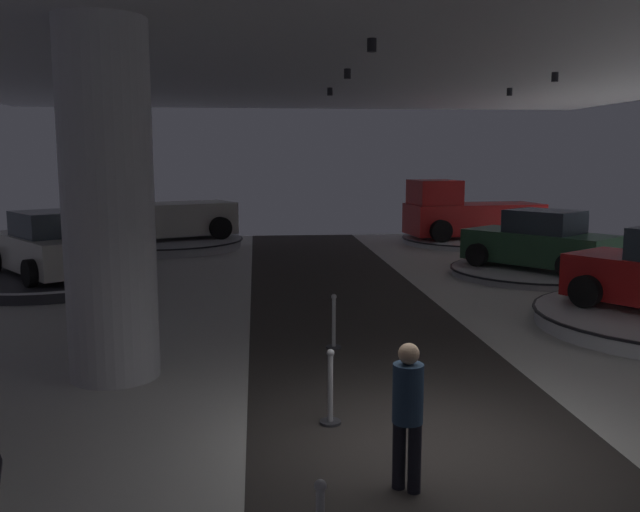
{
  "coord_description": "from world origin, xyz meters",
  "views": [
    {
      "loc": [
        -2.05,
        -7.52,
        3.47
      ],
      "look_at": [
        -0.72,
        6.34,
        1.4
      ],
      "focal_mm": 37.81,
      "sensor_mm": 36.0,
      "label": 1
    }
  ],
  "objects_px": {
    "column_left": "(108,203)",
    "display_platform_deep_right": "(473,240)",
    "display_car_far_left": "(49,246)",
    "visitor_walking_near": "(408,408)",
    "display_car_far_right": "(540,242)",
    "display_platform_deep_left": "(164,243)",
    "display_platform_far_left": "(51,280)",
    "pickup_truck_deep_left": "(154,215)",
    "pickup_truck_deep_right": "(466,214)",
    "display_platform_far_right": "(537,271)"
  },
  "relations": [
    {
      "from": "display_platform_far_left",
      "to": "display_platform_far_right",
      "type": "xyz_separation_m",
      "value": [
        13.73,
        0.3,
        -0.05
      ]
    },
    {
      "from": "display_car_far_left",
      "to": "pickup_truck_deep_right",
      "type": "bearing_deg",
      "value": 29.05
    },
    {
      "from": "column_left",
      "to": "pickup_truck_deep_right",
      "type": "bearing_deg",
      "value": 55.62
    },
    {
      "from": "column_left",
      "to": "display_platform_deep_right",
      "type": "bearing_deg",
      "value": 54.89
    },
    {
      "from": "pickup_truck_deep_left",
      "to": "display_car_far_left",
      "type": "distance_m",
      "value": 7.54
    },
    {
      "from": "display_car_far_left",
      "to": "display_car_far_right",
      "type": "distance_m",
      "value": 13.73
    },
    {
      "from": "display_platform_far_left",
      "to": "display_car_far_right",
      "type": "bearing_deg",
      "value": 1.16
    },
    {
      "from": "pickup_truck_deep_left",
      "to": "column_left",
      "type": "bearing_deg",
      "value": -84.17
    },
    {
      "from": "pickup_truck_deep_right",
      "to": "display_car_far_left",
      "type": "bearing_deg",
      "value": -150.95
    },
    {
      "from": "display_platform_deep_left",
      "to": "display_car_far_right",
      "type": "distance_m",
      "value": 13.78
    },
    {
      "from": "display_car_far_left",
      "to": "display_platform_far_left",
      "type": "bearing_deg",
      "value": 126.14
    },
    {
      "from": "display_car_far_left",
      "to": "display_platform_deep_right",
      "type": "relative_size",
      "value": 0.78
    },
    {
      "from": "pickup_truck_deep_left",
      "to": "display_car_far_left",
      "type": "relative_size",
      "value": 1.28
    },
    {
      "from": "column_left",
      "to": "pickup_truck_deep_left",
      "type": "relative_size",
      "value": 0.97
    },
    {
      "from": "column_left",
      "to": "display_platform_deep_right",
      "type": "height_order",
      "value": "column_left"
    },
    {
      "from": "pickup_truck_deep_left",
      "to": "display_car_far_right",
      "type": "bearing_deg",
      "value": -30.35
    },
    {
      "from": "display_platform_deep_left",
      "to": "display_platform_far_left",
      "type": "distance_m",
      "value": 7.72
    },
    {
      "from": "pickup_truck_deep_left",
      "to": "display_car_far_left",
      "type": "xyz_separation_m",
      "value": [
        -1.7,
        -7.34,
        -0.2
      ]
    },
    {
      "from": "display_platform_far_right",
      "to": "display_car_far_right",
      "type": "height_order",
      "value": "display_car_far_right"
    },
    {
      "from": "column_left",
      "to": "display_platform_deep_left",
      "type": "distance_m",
      "value": 15.57
    },
    {
      "from": "display_car_far_right",
      "to": "display_platform_deep_right",
      "type": "distance_m",
      "value": 7.51
    },
    {
      "from": "display_platform_far_right",
      "to": "pickup_truck_deep_right",
      "type": "height_order",
      "value": "pickup_truck_deep_right"
    },
    {
      "from": "display_car_far_right",
      "to": "display_platform_deep_right",
      "type": "relative_size",
      "value": 0.78
    },
    {
      "from": "column_left",
      "to": "pickup_truck_deep_left",
      "type": "bearing_deg",
      "value": 95.83
    },
    {
      "from": "display_car_far_left",
      "to": "visitor_walking_near",
      "type": "distance_m",
      "value": 13.84
    },
    {
      "from": "pickup_truck_deep_left",
      "to": "display_platform_far_left",
      "type": "xyz_separation_m",
      "value": [
        -1.72,
        -7.32,
        -1.11
      ]
    },
    {
      "from": "display_platform_deep_left",
      "to": "pickup_truck_deep_right",
      "type": "bearing_deg",
      "value": 1.12
    },
    {
      "from": "display_car_far_right",
      "to": "pickup_truck_deep_left",
      "type": "bearing_deg",
      "value": 149.65
    },
    {
      "from": "column_left",
      "to": "pickup_truck_deep_right",
      "type": "relative_size",
      "value": 1.0
    },
    {
      "from": "display_platform_far_right",
      "to": "display_car_far_right",
      "type": "distance_m",
      "value": 0.86
    },
    {
      "from": "display_car_far_right",
      "to": "pickup_truck_deep_right",
      "type": "relative_size",
      "value": 0.8
    },
    {
      "from": "column_left",
      "to": "display_car_far_left",
      "type": "distance_m",
      "value": 8.64
    },
    {
      "from": "pickup_truck_deep_right",
      "to": "display_platform_far_left",
      "type": "bearing_deg",
      "value": -151.06
    },
    {
      "from": "display_platform_far_left",
      "to": "display_platform_deep_right",
      "type": "xyz_separation_m",
      "value": [
        14.22,
        7.72,
        -0.04
      ]
    },
    {
      "from": "display_car_far_left",
      "to": "display_platform_deep_right",
      "type": "height_order",
      "value": "display_car_far_left"
    },
    {
      "from": "visitor_walking_near",
      "to": "display_car_far_right",
      "type": "bearing_deg",
      "value": 61.31
    },
    {
      "from": "display_car_far_left",
      "to": "display_platform_far_right",
      "type": "distance_m",
      "value": 13.75
    },
    {
      "from": "pickup_truck_deep_left",
      "to": "visitor_walking_near",
      "type": "bearing_deg",
      "value": -74.52
    },
    {
      "from": "display_platform_deep_left",
      "to": "visitor_walking_near",
      "type": "distance_m",
      "value": 20.06
    },
    {
      "from": "display_platform_far_right",
      "to": "column_left",
      "type": "bearing_deg",
      "value": -142.05
    },
    {
      "from": "display_platform_deep_left",
      "to": "display_platform_deep_right",
      "type": "distance_m",
      "value": 12.21
    },
    {
      "from": "display_platform_deep_left",
      "to": "pickup_truck_deep_left",
      "type": "distance_m",
      "value": 1.14
    },
    {
      "from": "display_platform_deep_left",
      "to": "pickup_truck_deep_right",
      "type": "distance_m",
      "value": 11.93
    },
    {
      "from": "display_platform_deep_left",
      "to": "display_platform_deep_right",
      "type": "height_order",
      "value": "display_platform_deep_left"
    },
    {
      "from": "display_platform_far_right",
      "to": "display_car_far_right",
      "type": "relative_size",
      "value": 1.14
    },
    {
      "from": "column_left",
      "to": "pickup_truck_deep_right",
      "type": "xyz_separation_m",
      "value": [
        10.63,
        15.54,
        -1.58
      ]
    },
    {
      "from": "display_car_far_right",
      "to": "display_platform_deep_left",
      "type": "bearing_deg",
      "value": 148.55
    },
    {
      "from": "display_platform_deep_left",
      "to": "display_platform_far_left",
      "type": "bearing_deg",
      "value": -105.12
    },
    {
      "from": "display_platform_far_left",
      "to": "pickup_truck_deep_left",
      "type": "bearing_deg",
      "value": 76.75
    },
    {
      "from": "column_left",
      "to": "display_platform_far_right",
      "type": "xyz_separation_m",
      "value": [
        10.46,
        8.15,
        -2.62
      ]
    }
  ]
}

